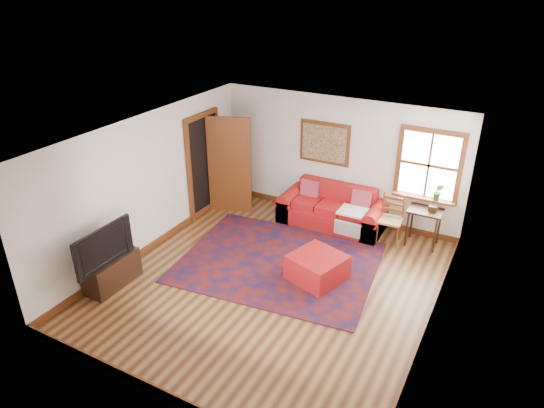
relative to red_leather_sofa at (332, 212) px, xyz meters
The scene contains 13 objects.
ground 2.36m from the red_leather_sofa, 92.23° to the right, with size 5.50×5.50×0.00m, color #452512.
room_envelope 2.71m from the red_leather_sofa, 92.25° to the right, with size 5.04×5.54×2.52m.
window 2.02m from the red_leather_sofa, 12.03° to the left, with size 1.18×0.20×1.38m.
doorway 2.50m from the red_leather_sofa, 166.26° to the right, with size 0.89×1.08×2.14m.
framed_artwork 1.39m from the red_leather_sofa, 136.64° to the left, with size 1.05×0.07×0.85m.
persian_rug 1.82m from the red_leather_sofa, 99.06° to the right, with size 3.33×2.66×0.02m, color #5B140D.
red_leather_sofa is the anchor object (origin of this frame).
red_ottoman 2.00m from the red_leather_sofa, 75.15° to the right, with size 0.79×0.79×0.45m, color #AC161A.
side_table 1.81m from the red_leather_sofa, ahead, with size 0.60×0.45×0.72m.
ladder_back_chair 1.23m from the red_leather_sofa, ahead, with size 0.46×0.45×0.93m.
media_cabinet 4.35m from the red_leather_sofa, 122.95° to the right, with size 0.42×0.94×0.51m, color black.
television 4.52m from the red_leather_sofa, 121.52° to the right, with size 1.12×0.15×0.65m, color black.
candle_hurricane 4.02m from the red_leather_sofa, 125.29° to the right, with size 0.12×0.12×0.18m.
Camera 1 is at (3.14, -5.86, 4.67)m, focal length 32.00 mm.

